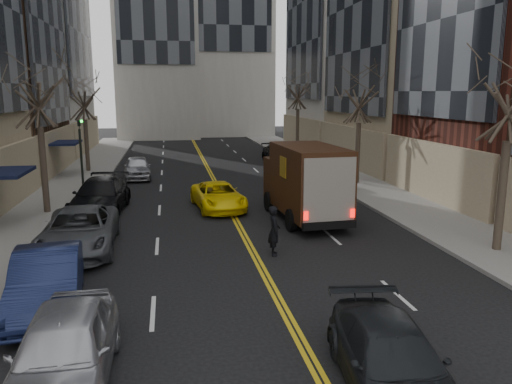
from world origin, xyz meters
TOP-DOWN VIEW (x-y plane):
  - sidewalk_left at (-9.00, 27.00)m, footprint 4.00×66.00m
  - sidewalk_right at (9.00, 27.00)m, footprint 4.00×66.00m
  - tree_lf_mid at (-8.80, 20.00)m, footprint 3.20×3.20m
  - tree_lf_far at (-8.80, 33.00)m, footprint 3.20×3.20m
  - tree_rt_mid at (8.80, 25.00)m, footprint 3.20×3.20m
  - tree_rt_far at (8.80, 40.00)m, footprint 3.20×3.20m
  - traffic_signal at (-7.39, 22.00)m, footprint 0.29×0.26m
  - ups_truck at (3.14, 16.89)m, footprint 2.89×6.47m
  - observer_sedan at (1.20, 3.51)m, footprint 2.43×4.86m
  - taxi at (-0.56, 19.77)m, footprint 2.71×4.97m
  - pedestrian at (0.71, 12.19)m, footprint 0.51×0.71m
  - parked_lf_a at (-5.10, 4.81)m, footprint 1.92×4.71m
  - parked_lf_b at (-6.30, 8.80)m, footprint 2.30×5.04m
  - parked_lf_c at (-6.30, 13.91)m, footprint 2.76×5.68m
  - parked_lf_d at (-6.30, 19.96)m, footprint 2.76×5.85m
  - parked_lf_e at (-5.10, 29.80)m, footprint 2.06×4.52m
  - parked_rt_a at (6.20, 24.37)m, footprint 1.53×4.14m
  - parked_rt_b at (5.99, 28.12)m, footprint 2.75×5.69m
  - parked_rt_c at (6.15, 35.42)m, footprint 2.62×5.35m

SIDE VIEW (x-z plane):
  - sidewalk_left at x=-9.00m, z-range 0.00..0.15m
  - sidewalk_right at x=9.00m, z-range 0.00..0.15m
  - taxi at x=-0.56m, z-range 0.00..1.32m
  - parked_rt_a at x=6.20m, z-range 0.00..1.35m
  - observer_sedan at x=1.20m, z-range 0.00..1.35m
  - parked_rt_c at x=6.15m, z-range 0.00..1.50m
  - parked_lf_e at x=-5.10m, z-range 0.00..1.51m
  - parked_lf_c at x=-6.30m, z-range 0.00..1.56m
  - parked_rt_b at x=5.99m, z-range 0.00..1.56m
  - parked_lf_a at x=-5.10m, z-range 0.00..1.60m
  - parked_lf_b at x=-6.30m, z-range 0.00..1.60m
  - parked_lf_d at x=-6.30m, z-range 0.00..1.65m
  - pedestrian at x=0.71m, z-range 0.00..1.81m
  - ups_truck at x=3.14m, z-range 0.01..3.49m
  - traffic_signal at x=-7.39m, z-range 0.47..5.17m
  - tree_lf_far at x=-8.80m, z-range 1.97..10.08m
  - tree_rt_mid at x=8.80m, z-range 2.01..10.33m
  - tree_lf_mid at x=-8.80m, z-range 2.14..11.05m
  - tree_rt_far at x=8.80m, z-range 2.19..11.29m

